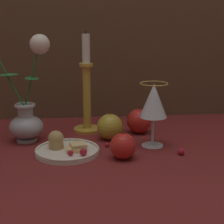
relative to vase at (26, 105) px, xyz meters
The scene contains 11 objects.
ground_plane 0.24m from the vase, 21.53° to the right, with size 2.40×2.40×0.00m, color maroon.
vase is the anchor object (origin of this frame).
plate_with_pastries 0.20m from the vase, 44.72° to the right, with size 0.18×0.18×0.06m.
wine_glass 0.38m from the vase, 12.26° to the right, with size 0.08×0.08×0.19m.
candlestick 0.20m from the vase, 25.19° to the left, with size 0.09×0.09×0.33m.
apple_beside_vase 0.36m from the vase, ahead, with size 0.08×0.08×0.09m.
apple_near_glass 0.33m from the vase, 32.30° to the right, with size 0.07×0.07×0.08m.
apple_at_table_edge 0.26m from the vase, ahead, with size 0.08×0.08×0.09m.
berry_near_plate 0.34m from the vase, 18.44° to the right, with size 0.02×0.02×0.02m, color #AD192D.
berry_front_center 0.27m from the vase, 18.15° to the right, with size 0.01×0.01×0.01m, color #AD192D.
berry_by_glass_stem 0.47m from the vase, 20.36° to the right, with size 0.02×0.02×0.02m, color #AD192D.
Camera 1 is at (-0.04, -1.03, 0.37)m, focal length 60.00 mm.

